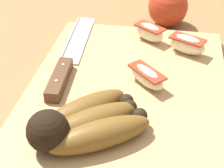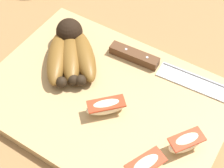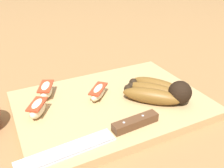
% 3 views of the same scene
% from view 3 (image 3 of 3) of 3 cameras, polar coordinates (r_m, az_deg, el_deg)
% --- Properties ---
extents(ground_plane, '(6.00, 6.00, 0.00)m').
position_cam_3_polar(ground_plane, '(0.61, -0.56, -4.89)').
color(ground_plane, olive).
extents(cutting_board, '(0.43, 0.31, 0.02)m').
position_cam_3_polar(cutting_board, '(0.59, -0.27, -4.70)').
color(cutting_board, tan).
rests_on(cutting_board, ground_plane).
extents(banana_bunch, '(0.15, 0.16, 0.05)m').
position_cam_3_polar(banana_bunch, '(0.60, 10.60, -1.60)').
color(banana_bunch, black).
rests_on(banana_bunch, cutting_board).
extents(chefs_knife, '(0.28, 0.05, 0.02)m').
position_cam_3_polar(chefs_knife, '(0.49, 0.09, -10.79)').
color(chefs_knife, silver).
rests_on(chefs_knife, cutting_board).
extents(apple_wedge_near, '(0.07, 0.07, 0.03)m').
position_cam_3_polar(apple_wedge_near, '(0.60, -3.12, -1.78)').
color(apple_wedge_near, '#F4E5C1').
rests_on(apple_wedge_near, cutting_board).
extents(apple_wedge_middle, '(0.06, 0.06, 0.03)m').
position_cam_3_polar(apple_wedge_middle, '(0.55, -16.49, -5.23)').
color(apple_wedge_middle, '#F4E5C1').
rests_on(apple_wedge_middle, cutting_board).
extents(apple_wedge_far, '(0.05, 0.07, 0.03)m').
position_cam_3_polar(apple_wedge_far, '(0.62, -14.70, -1.28)').
color(apple_wedge_far, '#F4E5C1').
rests_on(apple_wedge_far, cutting_board).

